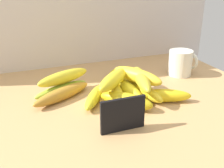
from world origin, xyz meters
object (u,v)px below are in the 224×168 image
object	(u,v)px
coffee_mug	(181,63)
banana_9	(115,91)
banana_2	(94,97)
banana_13	(141,79)
banana_8	(164,95)
banana_12	(137,76)
banana_0	(126,88)
banana_1	(112,80)
chalkboard_sign	(123,116)
banana_4	(131,76)
banana_5	(62,89)
banana_10	(64,77)
banana_6	(126,101)
banana_7	(141,89)
banana_11	(113,80)
banana_3	(62,94)

from	to	relation	value
coffee_mug	banana_9	bearing A→B (deg)	-162.33
banana_2	banana_13	size ratio (longest dim) A/B	0.85
banana_8	banana_12	distance (cm)	9.78
banana_9	banana_0	bearing A→B (deg)	13.03
banana_8	banana_13	size ratio (longest dim) A/B	0.86
banana_1	banana_12	distance (cm)	11.48
chalkboard_sign	banana_4	size ratio (longest dim) A/B	0.65
banana_8	banana_2	bearing A→B (deg)	160.31
banana_1	banana_5	bearing A→B (deg)	-174.97
banana_0	banana_10	distance (cm)	19.25
coffee_mug	banana_2	size ratio (longest dim) A/B	0.63
banana_0	banana_6	xyz separation A→B (cm)	(-3.60, -8.04, 0.09)
banana_9	banana_10	distance (cm)	16.12
banana_7	banana_11	xyz separation A→B (cm)	(-8.91, 0.46, 4.31)
coffee_mug	banana_12	distance (cm)	24.29
banana_7	banana_13	bearing A→B (deg)	-125.08
coffee_mug	banana_7	distance (cm)	23.82
banana_8	banana_1	bearing A→B (deg)	118.64
banana_5	banana_6	distance (cm)	21.00
banana_9	banana_10	size ratio (longest dim) A/B	1.17
banana_7	banana_4	bearing A→B (deg)	81.94
banana_1	banana_9	world-z (taller)	banana_9
banana_0	banana_7	distance (cm)	4.68
banana_13	banana_0	bearing A→B (deg)	132.10
banana_5	banana_12	world-z (taller)	banana_12
chalkboard_sign	banana_0	distance (cm)	20.22
banana_12	chalkboard_sign	bearing A→B (deg)	-125.09
banana_5	banana_9	bearing A→B (deg)	-29.26
banana_0	banana_8	distance (cm)	11.68
banana_13	banana_4	bearing A→B (deg)	79.16
coffee_mug	banana_11	xyz separation A→B (cm)	(-29.99, -10.37, 1.83)
banana_1	banana_7	xyz separation A→B (cm)	(5.13, -10.94, 0.25)
banana_7	banana_2	bearing A→B (deg)	177.05
banana_0	banana_1	bearing A→B (deg)	97.85
banana_0	banana_9	xyz separation A→B (cm)	(-4.17, -0.96, 0.01)
banana_2	banana_5	bearing A→B (deg)	131.15
banana_4	banana_6	bearing A→B (deg)	-118.88
banana_0	banana_4	size ratio (longest dim) A/B	1.19
banana_3	banana_11	bearing A→B (deg)	-21.00
banana_1	banana_3	world-z (taller)	banana_3
banana_6	banana_11	size ratio (longest dim) A/B	0.92
coffee_mug	banana_2	xyz separation A→B (cm)	(-35.75, -10.07, -2.82)
banana_4	banana_6	size ratio (longest dim) A/B	1.11
banana_10	banana_11	size ratio (longest dim) A/B	1.06
banana_7	banana_12	bearing A→B (deg)	135.15
banana_12	banana_13	xyz separation A→B (cm)	(0.38, -2.19, -0.23)
coffee_mug	banana_1	xyz separation A→B (cm)	(-26.21, 0.12, -2.73)
coffee_mug	banana_12	bearing A→B (deg)	-156.39
banana_0	banana_1	size ratio (longest dim) A/B	1.09
banana_9	banana_12	world-z (taller)	banana_12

